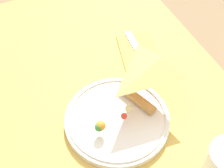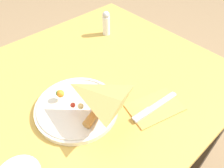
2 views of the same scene
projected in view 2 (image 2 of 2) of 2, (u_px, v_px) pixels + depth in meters
dining_table at (81, 109)px, 0.79m from camera, size 1.01×0.79×0.71m
plate_pizza at (77, 106)px, 0.64m from camera, size 0.25×0.25×0.05m
napkin_folded at (155, 107)px, 0.65m from camera, size 0.18×0.14×0.00m
butter_knife at (153, 107)px, 0.65m from camera, size 0.18×0.03×0.01m
salt_shaker at (106, 23)px, 0.91m from camera, size 0.03×0.03×0.10m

